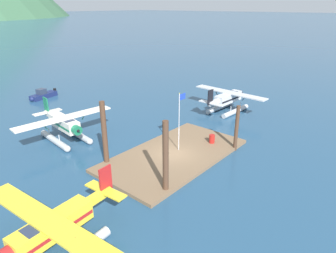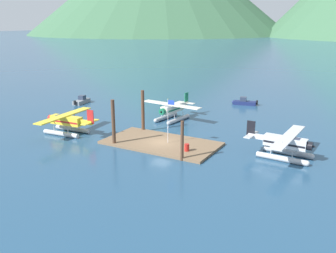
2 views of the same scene
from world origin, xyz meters
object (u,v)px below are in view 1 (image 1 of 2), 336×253
fuel_drum (212,139)px  boat_navy_open_north (43,95)px  seaplane_cream_bow_left (65,126)px  flagpole (180,115)px  seaplane_yellow_port_aft (53,232)px  seaplane_silver_stbd_fwd (228,100)px

fuel_drum → boat_navy_open_north: size_ratio=0.18×
fuel_drum → seaplane_cream_bow_left: seaplane_cream_bow_left is taller
flagpole → boat_navy_open_north: flagpole is taller
fuel_drum → boat_navy_open_north: bearing=94.9°
seaplane_yellow_port_aft → boat_navy_open_north: 34.33m
seaplane_cream_bow_left → seaplane_yellow_port_aft: 16.65m
seaplane_cream_bow_left → boat_navy_open_north: seaplane_cream_bow_left is taller
seaplane_yellow_port_aft → fuel_drum: bearing=3.5°
seaplane_cream_bow_left → seaplane_yellow_port_aft: bearing=-124.2°
boat_navy_open_north → seaplane_silver_stbd_fwd: bearing=-62.6°
flagpole → fuel_drum: bearing=-25.2°
seaplane_yellow_port_aft → seaplane_cream_bow_left: bearing=55.8°
seaplane_cream_bow_left → boat_navy_open_north: bearing=68.9°
seaplane_cream_bow_left → seaplane_silver_stbd_fwd: 21.23m
flagpole → boat_navy_open_north: bearing=88.3°
seaplane_silver_stbd_fwd → seaplane_yellow_port_aft: 29.34m
fuel_drum → seaplane_yellow_port_aft: size_ratio=0.08×
flagpole → seaplane_yellow_port_aft: (-14.97, -2.71, -2.32)m
fuel_drum → flagpole: bearing=154.8°
seaplane_silver_stbd_fwd → seaplane_yellow_port_aft: size_ratio=1.00×
seaplane_silver_stbd_fwd → boat_navy_open_north: size_ratio=2.16×
boat_navy_open_north → fuel_drum: bearing=-85.1°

